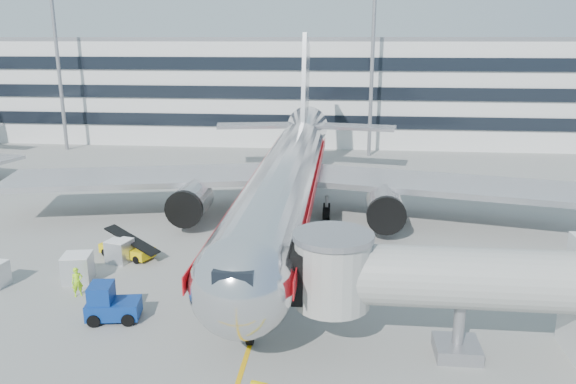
# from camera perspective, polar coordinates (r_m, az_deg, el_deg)

# --- Properties ---
(ground) EXTENTS (180.00, 180.00, 0.00)m
(ground) POSITION_cam_1_polar(r_m,az_deg,el_deg) (37.39, -1.81, -8.97)
(ground) COLOR gray
(ground) RESTS_ON ground
(lead_in_line) EXTENTS (0.25, 70.00, 0.01)m
(lead_in_line) POSITION_cam_1_polar(r_m,az_deg,el_deg) (46.62, -0.20, -3.94)
(lead_in_line) COLOR #EBAA0C
(lead_in_line) RESTS_ON ground
(main_jet) EXTENTS (50.95, 48.70, 16.06)m
(main_jet) POSITION_cam_1_polar(r_m,az_deg,el_deg) (47.06, 0.01, 1.62)
(main_jet) COLOR silver
(main_jet) RESTS_ON ground
(jet_bridge) EXTENTS (17.80, 4.50, 7.00)m
(jet_bridge) POSITION_cam_1_polar(r_m,az_deg,el_deg) (29.23, 20.57, -8.89)
(jet_bridge) COLOR silver
(jet_bridge) RESTS_ON ground
(terminal) EXTENTS (150.00, 24.25, 15.60)m
(terminal) POSITION_cam_1_polar(r_m,az_deg,el_deg) (92.15, 2.94, 10.57)
(terminal) COLOR silver
(terminal) RESTS_ON ground
(light_mast_west) EXTENTS (2.40, 1.20, 25.45)m
(light_mast_west) POSITION_cam_1_polar(r_m,az_deg,el_deg) (85.49, -22.51, 13.86)
(light_mast_west) COLOR gray
(light_mast_west) RESTS_ON ground
(light_mast_centre) EXTENTS (2.40, 1.20, 25.45)m
(light_mast_centre) POSITION_cam_1_polar(r_m,az_deg,el_deg) (75.85, 8.63, 14.77)
(light_mast_centre) COLOR gray
(light_mast_centre) RESTS_ON ground
(belt_loader) EXTENTS (4.44, 2.99, 2.10)m
(belt_loader) POSITION_cam_1_polar(r_m,az_deg,el_deg) (42.68, -16.04, -5.57)
(belt_loader) COLOR yellow
(belt_loader) RESTS_ON ground
(baggage_tug) EXTENTS (3.12, 2.25, 2.17)m
(baggage_tug) POSITION_cam_1_polar(r_m,az_deg,el_deg) (33.69, -17.64, -10.82)
(baggage_tug) COLOR navy
(baggage_tug) RESTS_ON ground
(cargo_container_right) EXTENTS (1.87, 1.87, 1.63)m
(cargo_container_right) POSITION_cam_1_polar(r_m,az_deg,el_deg) (41.84, -16.73, -5.73)
(cargo_container_right) COLOR silver
(cargo_container_right) RESTS_ON ground
(cargo_container_front) EXTENTS (2.04, 2.04, 1.86)m
(cargo_container_front) POSITION_cam_1_polar(r_m,az_deg,el_deg) (39.40, -20.58, -7.22)
(cargo_container_front) COLOR silver
(cargo_container_front) RESTS_ON ground
(ramp_worker) EXTENTS (0.81, 0.76, 1.86)m
(ramp_worker) POSITION_cam_1_polar(r_m,az_deg,el_deg) (37.22, -20.62, -8.56)
(ramp_worker) COLOR #A9F71A
(ramp_worker) RESTS_ON ground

